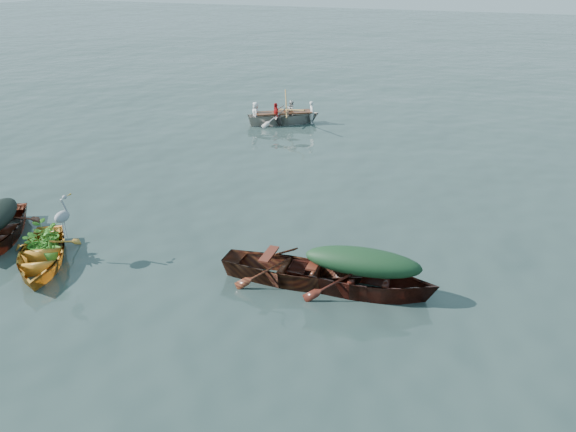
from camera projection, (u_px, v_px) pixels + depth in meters
name	position (u px, v px, depth m)	size (l,w,h in m)	color
ground	(220.00, 283.00, 11.32)	(140.00, 140.00, 0.00)	#2B3D3A
yellow_dinghy	(43.00, 265.00, 11.98)	(1.42, 3.27, 0.89)	orange
dark_covered_boat	(2.00, 240.00, 13.06)	(1.34, 3.60, 0.89)	#531B13
green_tarp_boat	(361.00, 292.00, 10.99)	(1.27, 4.09, 0.94)	#491A11
open_wooden_boat	(292.00, 282.00, 11.35)	(1.25, 4.01, 0.91)	#5B2B16
rowed_boat	(284.00, 124.00, 22.32)	(1.20, 3.99, 0.93)	beige
green_tarp_cover	(363.00, 260.00, 10.69)	(0.70, 2.25, 0.52)	#16371C
thwart_benches	(292.00, 261.00, 11.16)	(0.75, 2.01, 0.04)	#4E1C12
heron	(63.00, 223.00, 11.76)	(0.28, 0.40, 0.92)	#A0A4A9
dinghy_weeds	(42.00, 223.00, 12.16)	(0.70, 0.90, 0.60)	#316D1C
rowers	(284.00, 103.00, 21.97)	(1.08, 2.79, 0.76)	silver
oars	(284.00, 112.00, 22.11)	(2.60, 0.60, 0.06)	brown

